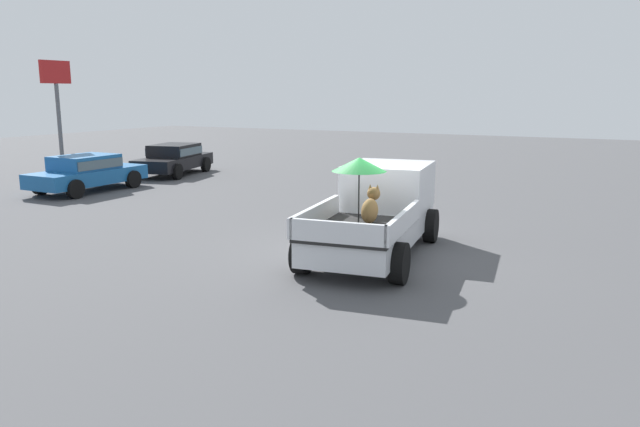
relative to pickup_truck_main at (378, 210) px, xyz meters
The scene contains 5 objects.
ground_plane 1.06m from the pickup_truck_main, behind, with size 80.00×80.00×0.00m, color #4C4C4F.
pickup_truck_main is the anchor object (origin of this frame).
parked_sedan_near 13.01m from the pickup_truck_main, 76.24° to the left, with size 4.31×2.00×1.33m.
parked_sedan_far 15.29m from the pickup_truck_main, 57.61° to the left, with size 4.57×2.64×1.33m.
motel_sign 16.63m from the pickup_truck_main, 73.46° to the left, with size 1.40×0.16×4.81m.
Camera 1 is at (-12.08, -4.89, 3.55)m, focal length 34.03 mm.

